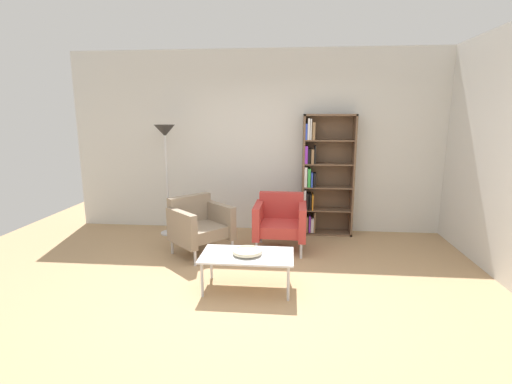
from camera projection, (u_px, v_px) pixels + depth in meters
The scene contains 8 objects.
ground_plane at pixel (250, 295), 3.97m from camera, with size 8.32×8.32×0.00m, color tan.
plaster_back_panel at pixel (267, 142), 6.08m from camera, with size 6.40×0.12×2.90m, color silver.
bookshelf_tall at pixel (322, 177), 5.89m from camera, with size 0.80×0.30×1.90m.
coffee_table_low at pixel (247, 257), 4.04m from camera, with size 1.00×0.56×0.40m.
decorative_bowl at pixel (247, 251), 4.03m from camera, with size 0.32×0.32×0.05m.
armchair_corner_red at pixel (280, 220), 5.29m from camera, with size 0.74×0.68×0.78m.
armchair_spare_guest at pixel (199, 224), 5.12m from camera, with size 0.95×0.95×0.78m.
floor_lamp_torchiere at pixel (165, 144), 5.75m from camera, with size 0.32×0.32×1.74m.
Camera 1 is at (0.40, -3.65, 1.88)m, focal length 26.14 mm.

